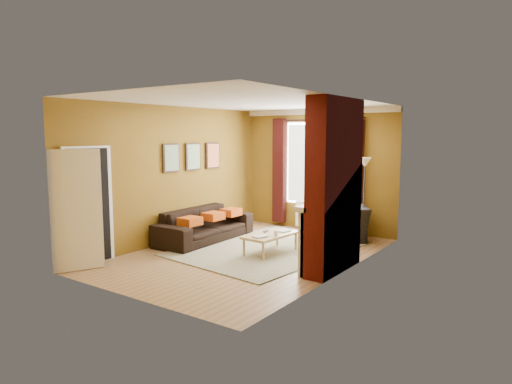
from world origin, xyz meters
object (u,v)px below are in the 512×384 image
armchair (337,223)px  sofa (205,225)px  coffee_table (271,236)px  floor_lamp (365,176)px  wicker_stool (336,228)px

armchair → sofa: bearing=-2.6°
sofa → armchair: 2.78m
coffee_table → armchair: bearing=74.9°
floor_lamp → sofa: bearing=-148.6°
sofa → armchair: (2.29, 1.57, 0.04)m
armchair → wicker_stool: size_ratio=2.63×
armchair → coffee_table: bearing=33.6°
coffee_table → floor_lamp: (1.10, 1.80, 1.05)m
coffee_table → floor_lamp: size_ratio=0.66×
armchair → floor_lamp: size_ratio=0.66×
sofa → wicker_stool: size_ratio=5.25×
coffee_table → wicker_stool: size_ratio=2.64×
armchair → floor_lamp: bearing=158.6°
armchair → floor_lamp: floor_lamp is taller
floor_lamp → armchair: bearing=-164.4°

